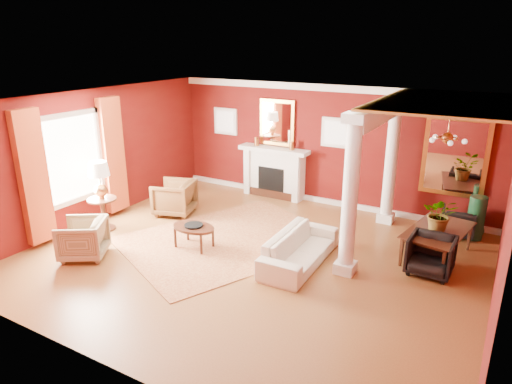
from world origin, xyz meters
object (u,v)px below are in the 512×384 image
Objects in this scene: armchair_leopard at (174,196)px; side_table at (100,185)px; coffee_table at (194,228)px; dining_table at (440,236)px; sofa at (300,243)px; armchair_stripe at (83,237)px.

armchair_leopard is 0.58× the size of side_table.
dining_table is (4.22, 1.88, 0.05)m from coffee_table.
coffee_table is at bearing 100.19° from sofa.
armchair_stripe is 0.54× the size of side_table.
armchair_leopard is at bearing 140.47° from coffee_table.
armchair_leopard is (-3.57, 0.82, 0.04)m from sofa.
armchair_leopard is 0.54× the size of dining_table.
armchair_leopard is 5.75m from dining_table.
coffee_table is (1.55, 1.35, -0.00)m from armchair_stripe.
armchair_leopard is at bearing 63.75° from side_table.
armchair_leopard is at bearing 75.75° from sofa.
side_table is at bearing 97.30° from sofa.
side_table is at bearing 178.68° from armchair_stripe.
dining_table is (2.15, 1.46, 0.06)m from sofa.
side_table is (-0.68, 1.12, 0.60)m from armchair_stripe.
armchair_leopard reaches higher than coffee_table.
armchair_stripe is at bearing 114.86° from sofa.
armchair_stripe reaches higher than sofa.
armchair_stripe is 0.91× the size of coffee_table.
dining_table is (5.72, 0.64, 0.02)m from armchair_leopard.
coffee_table is at bearing 33.21° from armchair_leopard.
side_table reaches higher than coffee_table.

